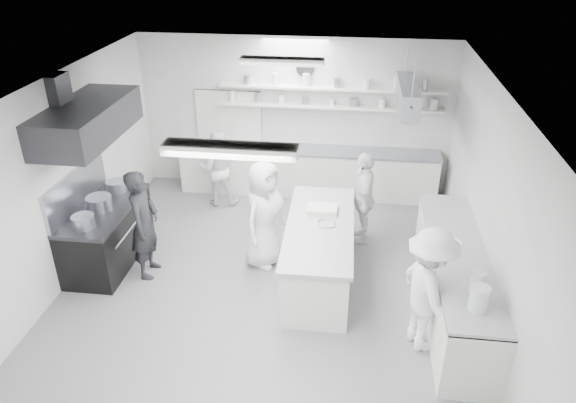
# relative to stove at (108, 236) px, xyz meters

# --- Properties ---
(floor) EXTENTS (6.00, 7.00, 0.02)m
(floor) POSITION_rel_stove_xyz_m (2.60, -0.40, -0.46)
(floor) COLOR slate
(floor) RESTS_ON ground
(ceiling) EXTENTS (6.00, 7.00, 0.02)m
(ceiling) POSITION_rel_stove_xyz_m (2.60, -0.40, 2.56)
(ceiling) COLOR white
(ceiling) RESTS_ON wall_back
(wall_back) EXTENTS (6.00, 0.04, 3.00)m
(wall_back) POSITION_rel_stove_xyz_m (2.60, 3.10, 1.05)
(wall_back) COLOR silver
(wall_back) RESTS_ON floor
(wall_front) EXTENTS (6.00, 0.04, 3.00)m
(wall_front) POSITION_rel_stove_xyz_m (2.60, -3.90, 1.05)
(wall_front) COLOR silver
(wall_front) RESTS_ON floor
(wall_left) EXTENTS (0.04, 7.00, 3.00)m
(wall_left) POSITION_rel_stove_xyz_m (-0.40, -0.40, 1.05)
(wall_left) COLOR silver
(wall_left) RESTS_ON floor
(wall_right) EXTENTS (0.04, 7.00, 3.00)m
(wall_right) POSITION_rel_stove_xyz_m (5.60, -0.40, 1.05)
(wall_right) COLOR silver
(wall_right) RESTS_ON floor
(stove) EXTENTS (0.80, 1.80, 0.90)m
(stove) POSITION_rel_stove_xyz_m (0.00, 0.00, 0.00)
(stove) COLOR black
(stove) RESTS_ON floor
(exhaust_hood) EXTENTS (0.85, 2.00, 0.50)m
(exhaust_hood) POSITION_rel_stove_xyz_m (0.00, -0.00, 1.90)
(exhaust_hood) COLOR #2A2A2E
(exhaust_hood) RESTS_ON wall_left
(back_counter) EXTENTS (5.00, 0.60, 0.92)m
(back_counter) POSITION_rel_stove_xyz_m (2.90, 2.80, 0.01)
(back_counter) COLOR silver
(back_counter) RESTS_ON floor
(shelf_lower) EXTENTS (4.20, 0.26, 0.04)m
(shelf_lower) POSITION_rel_stove_xyz_m (3.30, 2.97, 1.30)
(shelf_lower) COLOR silver
(shelf_lower) RESTS_ON wall_back
(shelf_upper) EXTENTS (4.20, 0.26, 0.04)m
(shelf_upper) POSITION_rel_stove_xyz_m (3.30, 2.97, 1.65)
(shelf_upper) COLOR silver
(shelf_upper) RESTS_ON wall_back
(pass_through_window) EXTENTS (1.30, 0.04, 1.00)m
(pass_through_window) POSITION_rel_stove_xyz_m (1.30, 3.08, 1.00)
(pass_through_window) COLOR black
(pass_through_window) RESTS_ON wall_back
(wall_clock) EXTENTS (0.32, 0.05, 0.32)m
(wall_clock) POSITION_rel_stove_xyz_m (2.80, 3.06, 2.00)
(wall_clock) COLOR white
(wall_clock) RESTS_ON wall_back
(right_counter) EXTENTS (0.74, 3.30, 0.94)m
(right_counter) POSITION_rel_stove_xyz_m (5.25, -0.60, 0.02)
(right_counter) COLOR silver
(right_counter) RESTS_ON floor
(pot_rack) EXTENTS (0.30, 1.60, 0.40)m
(pot_rack) POSITION_rel_stove_xyz_m (4.60, 2.00, 1.85)
(pot_rack) COLOR #989DA8
(pot_rack) RESTS_ON ceiling
(light_fixture_front) EXTENTS (1.30, 0.25, 0.10)m
(light_fixture_front) POSITION_rel_stove_xyz_m (2.60, -2.20, 2.49)
(light_fixture_front) COLOR silver
(light_fixture_front) RESTS_ON ceiling
(light_fixture_rear) EXTENTS (1.30, 0.25, 0.10)m
(light_fixture_rear) POSITION_rel_stove_xyz_m (2.60, 1.40, 2.49)
(light_fixture_rear) COLOR silver
(light_fixture_rear) RESTS_ON ceiling
(prep_island) EXTENTS (0.94, 2.42, 0.89)m
(prep_island) POSITION_rel_stove_xyz_m (3.35, -0.09, -0.01)
(prep_island) COLOR silver
(prep_island) RESTS_ON floor
(stove_pot) EXTENTS (0.38, 0.38, 0.26)m
(stove_pot) POSITION_rel_stove_xyz_m (0.00, -0.07, 0.59)
(stove_pot) COLOR #989DA8
(stove_pot) RESTS_ON stove
(cook_stove) EXTENTS (0.42, 0.63, 1.72)m
(cook_stove) POSITION_rel_stove_xyz_m (0.75, -0.26, 0.41)
(cook_stove) COLOR black
(cook_stove) RESTS_ON floor
(cook_back) EXTENTS (0.79, 0.67, 1.46)m
(cook_back) POSITION_rel_stove_xyz_m (1.27, 2.14, 0.28)
(cook_back) COLOR white
(cook_back) RESTS_ON floor
(cook_island_left) EXTENTS (0.87, 1.00, 1.74)m
(cook_island_left) POSITION_rel_stove_xyz_m (2.47, 0.25, 0.42)
(cook_island_left) COLOR white
(cook_island_left) RESTS_ON floor
(cook_island_right) EXTENTS (0.40, 0.94, 1.60)m
(cook_island_right) POSITION_rel_stove_xyz_m (3.98, 1.15, 0.35)
(cook_island_right) COLOR white
(cook_island_right) RESTS_ON floor
(cook_right) EXTENTS (0.98, 1.25, 1.70)m
(cook_right) POSITION_rel_stove_xyz_m (4.77, -1.35, 0.40)
(cook_right) COLOR white
(cook_right) RESTS_ON floor
(bowl_island_a) EXTENTS (0.31, 0.31, 0.06)m
(bowl_island_a) POSITION_rel_stove_xyz_m (3.45, -0.04, 0.47)
(bowl_island_a) COLOR #989DA8
(bowl_island_a) RESTS_ON prep_island
(bowl_island_b) EXTENTS (0.23, 0.23, 0.05)m
(bowl_island_b) POSITION_rel_stove_xyz_m (3.53, -0.53, 0.46)
(bowl_island_b) COLOR silver
(bowl_island_b) RESTS_ON prep_island
(bowl_right) EXTENTS (0.29, 0.29, 0.05)m
(bowl_right) POSITION_rel_stove_xyz_m (5.19, -0.41, 0.52)
(bowl_right) COLOR silver
(bowl_right) RESTS_ON right_counter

